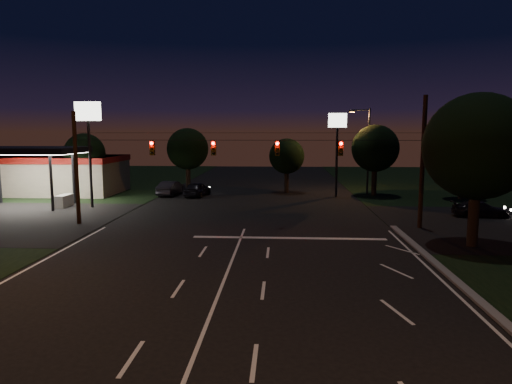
# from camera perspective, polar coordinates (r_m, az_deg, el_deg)

# --- Properties ---
(ground) EXTENTS (140.00, 140.00, 0.00)m
(ground) POSITION_cam_1_polar(r_m,az_deg,el_deg) (17.80, -5.36, -14.18)
(ground) COLOR black
(ground) RESTS_ON ground
(stop_bar) EXTENTS (12.00, 0.50, 0.01)m
(stop_bar) POSITION_cam_1_polar(r_m,az_deg,el_deg) (28.60, 4.14, -5.75)
(stop_bar) COLOR silver
(stop_bar) RESTS_ON ground
(utility_pole_right) EXTENTS (0.30, 0.30, 9.00)m
(utility_pole_right) POSITION_cam_1_polar(r_m,az_deg,el_deg) (33.38, 19.75, -4.27)
(utility_pole_right) COLOR black
(utility_pole_right) RESTS_ON ground
(utility_pole_left) EXTENTS (0.28, 0.28, 8.00)m
(utility_pole_left) POSITION_cam_1_polar(r_m,az_deg,el_deg) (35.18, -21.23, -3.75)
(utility_pole_left) COLOR black
(utility_pole_left) RESTS_ON ground
(signal_span) EXTENTS (24.00, 0.40, 1.56)m
(signal_span) POSITION_cam_1_polar(r_m,az_deg,el_deg) (31.42, -1.35, 5.59)
(signal_span) COLOR black
(signal_span) RESTS_ON ground
(gas_station) EXTENTS (14.20, 16.10, 5.25)m
(gas_station) POSITION_cam_1_polar(r_m,az_deg,el_deg) (52.89, -24.19, 2.34)
(gas_station) COLOR gray
(gas_station) RESTS_ON ground
(pole_sign_left_near) EXTENTS (2.20, 0.30, 9.10)m
(pole_sign_left_near) POSITION_cam_1_polar(r_m,az_deg,el_deg) (41.77, -20.21, 7.64)
(pole_sign_left_near) COLOR black
(pole_sign_left_near) RESTS_ON ground
(pole_sign_right) EXTENTS (1.80, 0.30, 8.40)m
(pole_sign_right) POSITION_cam_1_polar(r_m,az_deg,el_deg) (46.65, 10.12, 7.02)
(pole_sign_right) COLOR black
(pole_sign_right) RESTS_ON ground
(street_light_right_far) EXTENTS (2.20, 0.35, 9.00)m
(street_light_right_far) POSITION_cam_1_polar(r_m,az_deg,el_deg) (49.12, 13.59, 5.78)
(street_light_right_far) COLOR black
(street_light_right_far) RESTS_ON ground
(tree_right_near) EXTENTS (6.00, 6.00, 8.76)m
(tree_right_near) POSITION_cam_1_polar(r_m,az_deg,el_deg) (28.69, 25.91, 4.99)
(tree_right_near) COLOR black
(tree_right_near) RESTS_ON ground
(tree_far_a) EXTENTS (4.20, 4.20, 6.42)m
(tree_far_a) POSITION_cam_1_polar(r_m,az_deg,el_deg) (50.85, -20.55, 4.46)
(tree_far_a) COLOR black
(tree_far_a) RESTS_ON ground
(tree_far_b) EXTENTS (4.60, 4.60, 6.98)m
(tree_far_b) POSITION_cam_1_polar(r_m,az_deg,el_deg) (51.59, -8.48, 5.29)
(tree_far_b) COLOR black
(tree_far_b) RESTS_ON ground
(tree_far_c) EXTENTS (3.80, 3.80, 5.86)m
(tree_far_c) POSITION_cam_1_polar(r_m,az_deg,el_deg) (49.51, 3.88, 4.44)
(tree_far_c) COLOR black
(tree_far_c) RESTS_ON ground
(tree_far_d) EXTENTS (4.80, 4.80, 7.30)m
(tree_far_d) POSITION_cam_1_polar(r_m,az_deg,el_deg) (48.43, 14.67, 5.23)
(tree_far_d) COLOR black
(tree_far_d) RESTS_ON ground
(tree_far_e) EXTENTS (4.00, 4.00, 6.18)m
(tree_far_e) POSITION_cam_1_polar(r_m,az_deg,el_deg) (48.74, 24.39, 3.98)
(tree_far_e) COLOR black
(tree_far_e) RESTS_ON ground
(car_oncoming_a) EXTENTS (2.47, 4.55, 1.47)m
(car_oncoming_a) POSITION_cam_1_polar(r_m,az_deg,el_deg) (47.07, -7.36, 0.36)
(car_oncoming_a) COLOR black
(car_oncoming_a) RESTS_ON ground
(car_oncoming_b) EXTENTS (2.18, 4.69, 1.49)m
(car_oncoming_b) POSITION_cam_1_polar(r_m,az_deg,el_deg) (48.18, -10.57, 0.47)
(car_oncoming_b) COLOR black
(car_oncoming_b) RESTS_ON ground
(car_cross) EXTENTS (4.30, 1.95, 1.22)m
(car_cross) POSITION_cam_1_polar(r_m,az_deg,el_deg) (39.37, 26.27, -1.95)
(car_cross) COLOR black
(car_cross) RESTS_ON ground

